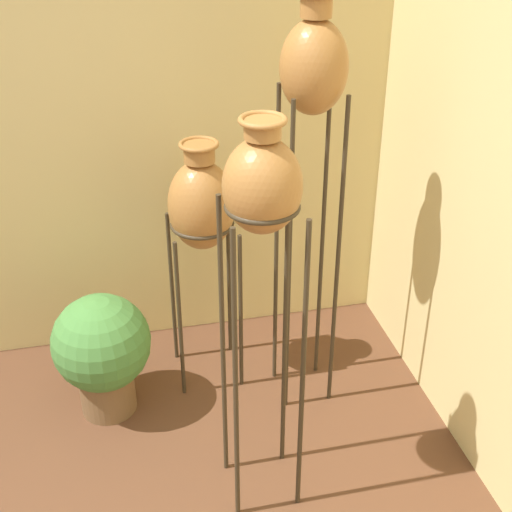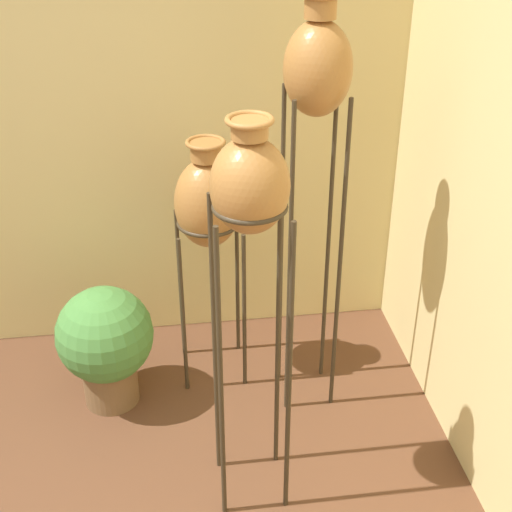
{
  "view_description": "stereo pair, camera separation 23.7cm",
  "coord_description": "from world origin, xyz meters",
  "px_view_note": "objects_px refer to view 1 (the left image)",
  "views": [
    {
      "loc": [
        0.44,
        -1.47,
        2.41
      ],
      "look_at": [
        1.03,
        1.13,
        0.87
      ],
      "focal_mm": 50.0,
      "sensor_mm": 36.0,
      "label": 1
    },
    {
      "loc": [
        0.67,
        -1.51,
        2.41
      ],
      "look_at": [
        1.03,
        1.13,
        0.87
      ],
      "focal_mm": 50.0,
      "sensor_mm": 36.0,
      "label": 2
    }
  ],
  "objects_px": {
    "vase_stand_tall": "(313,80)",
    "vase_stand_short": "(201,206)",
    "vase_stand_medium": "(262,198)",
    "potted_plant": "(102,350)"
  },
  "relations": [
    {
      "from": "vase_stand_tall",
      "to": "vase_stand_medium",
      "type": "bearing_deg",
      "value": -120.93
    },
    {
      "from": "potted_plant",
      "to": "vase_stand_short",
      "type": "bearing_deg",
      "value": 18.83
    },
    {
      "from": "potted_plant",
      "to": "vase_stand_tall",
      "type": "bearing_deg",
      "value": -3.57
    },
    {
      "from": "vase_stand_tall",
      "to": "vase_stand_short",
      "type": "relative_size",
      "value": 1.51
    },
    {
      "from": "vase_stand_tall",
      "to": "potted_plant",
      "type": "distance_m",
      "value": 1.57
    },
    {
      "from": "vase_stand_tall",
      "to": "vase_stand_short",
      "type": "bearing_deg",
      "value": 151.58
    },
    {
      "from": "vase_stand_short",
      "to": "potted_plant",
      "type": "xyz_separation_m",
      "value": [
        -0.52,
        -0.18,
        -0.61
      ]
    },
    {
      "from": "vase_stand_medium",
      "to": "potted_plant",
      "type": "distance_m",
      "value": 1.35
    },
    {
      "from": "vase_stand_tall",
      "to": "vase_stand_medium",
      "type": "xyz_separation_m",
      "value": [
        -0.35,
        -0.58,
        -0.22
      ]
    },
    {
      "from": "vase_stand_medium",
      "to": "potted_plant",
      "type": "height_order",
      "value": "vase_stand_medium"
    }
  ]
}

